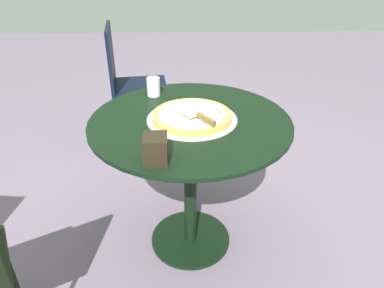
% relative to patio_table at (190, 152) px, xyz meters
% --- Properties ---
extents(ground_plane, '(10.00, 10.00, 0.00)m').
position_rel_patio_table_xyz_m(ground_plane, '(0.00, 0.00, -0.58)').
color(ground_plane, slate).
extents(patio_table, '(0.93, 0.93, 0.75)m').
position_rel_patio_table_xyz_m(patio_table, '(0.00, 0.00, 0.00)').
color(patio_table, black).
rests_on(patio_table, ground).
extents(pizza_on_tray, '(0.41, 0.41, 0.05)m').
position_rel_patio_table_xyz_m(pizza_on_tray, '(0.01, -0.00, 0.19)').
color(pizza_on_tray, silver).
rests_on(pizza_on_tray, patio_table).
extents(pizza_server, '(0.16, 0.20, 0.02)m').
position_rel_patio_table_xyz_m(pizza_server, '(0.04, -0.07, 0.23)').
color(pizza_server, silver).
rests_on(pizza_server, pizza_on_tray).
extents(drinking_cup, '(0.07, 0.07, 0.10)m').
position_rel_patio_table_xyz_m(drinking_cup, '(-0.18, 0.29, 0.22)').
color(drinking_cup, silver).
rests_on(drinking_cup, patio_table).
extents(napkin_dispenser, '(0.09, 0.10, 0.10)m').
position_rel_patio_table_xyz_m(napkin_dispenser, '(-0.14, -0.34, 0.23)').
color(napkin_dispenser, black).
rests_on(napkin_dispenser, patio_table).
extents(patio_chair_far, '(0.47, 0.47, 0.92)m').
position_rel_patio_table_xyz_m(patio_chair_far, '(-0.45, 1.21, -0.05)').
color(patio_chair_far, black).
rests_on(patio_chair_far, ground).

